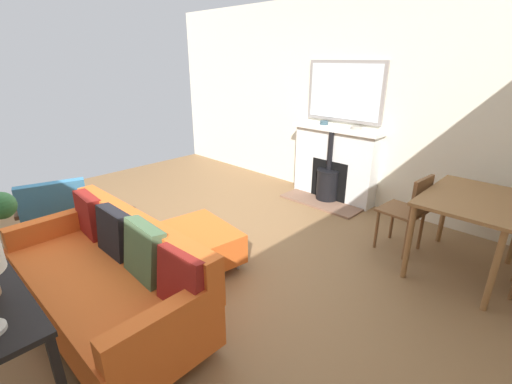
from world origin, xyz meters
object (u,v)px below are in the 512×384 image
object	(u,v)px
mantel_bowl_near	(324,122)
mantel_bowl_far	(356,128)
sofa	(110,277)
armchair_accent	(55,208)
fireplace	(333,167)
ottoman	(198,243)
dining_table	(472,208)
dining_chair_near_fireplace	(410,208)

from	to	relation	value
mantel_bowl_near	mantel_bowl_far	xyz separation A→B (m)	(0.00, 0.49, -0.01)
sofa	armchair_accent	distance (m)	1.44
sofa	armchair_accent	xyz separation A→B (m)	(-0.10, -1.43, 0.11)
armchair_accent	fireplace	bearing A→B (deg)	157.64
fireplace	ottoman	bearing A→B (deg)	0.35
fireplace	mantel_bowl_far	size ratio (longest dim) A/B	8.70
dining_table	mantel_bowl_far	bearing A→B (deg)	-115.65
mantel_bowl_near	dining_table	size ratio (longest dim) A/B	0.11
mantel_bowl_near	armchair_accent	size ratio (longest dim) A/B	0.14
fireplace	dining_table	distance (m)	2.02
dining_table	ottoman	bearing A→B (deg)	-48.56
armchair_accent	sofa	bearing A→B (deg)	85.99
mantel_bowl_far	dining_chair_near_fireplace	world-z (taller)	mantel_bowl_far
fireplace	dining_table	world-z (taller)	fireplace
fireplace	mantel_bowl_far	distance (m)	0.65
armchair_accent	ottoman	bearing A→B (deg)	121.23
mantel_bowl_near	mantel_bowl_far	size ratio (longest dim) A/B	0.79
dining_chair_near_fireplace	ottoman	bearing A→B (deg)	-39.37
ottoman	armchair_accent	xyz separation A→B (m)	(0.80, -1.32, 0.22)
mantel_bowl_near	dining_chair_near_fireplace	bearing A→B (deg)	63.81
fireplace	sofa	distance (m)	3.28
ottoman	dining_table	size ratio (longest dim) A/B	0.81
dining_table	dining_chair_near_fireplace	size ratio (longest dim) A/B	1.26
mantel_bowl_far	mantel_bowl_near	bearing A→B (deg)	-90.00
armchair_accent	dining_chair_near_fireplace	world-z (taller)	dining_chair_near_fireplace
ottoman	dining_chair_near_fireplace	distance (m)	2.13
mantel_bowl_far	sofa	bearing A→B (deg)	-2.47
mantel_bowl_near	fireplace	bearing A→B (deg)	80.85
ottoman	dining_chair_near_fireplace	size ratio (longest dim) A/B	1.02
fireplace	dining_chair_near_fireplace	size ratio (longest dim) A/B	1.53
mantel_bowl_near	sofa	size ratio (longest dim) A/B	0.06
mantel_bowl_far	ottoman	distance (m)	2.56
fireplace	mantel_bowl_near	size ratio (longest dim) A/B	11.06
sofa	armchair_accent	world-z (taller)	sofa
fireplace	dining_chair_near_fireplace	xyz separation A→B (m)	(0.74, 1.36, 0.03)
sofa	mantel_bowl_near	bearing A→B (deg)	-173.99
ottoman	dining_chair_near_fireplace	xyz separation A→B (m)	(-1.64, 1.34, 0.26)
ottoman	dining_chair_near_fireplace	world-z (taller)	dining_chair_near_fireplace
sofa	dining_table	size ratio (longest dim) A/B	1.80
dining_chair_near_fireplace	mantel_bowl_near	bearing A→B (deg)	-116.19
fireplace	armchair_accent	xyz separation A→B (m)	(3.18, -1.31, -0.01)
sofa	dining_table	distance (m)	3.10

